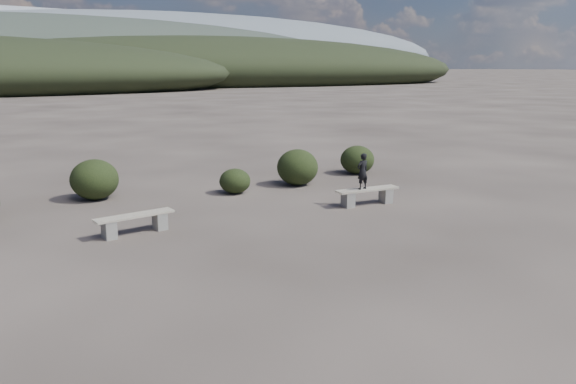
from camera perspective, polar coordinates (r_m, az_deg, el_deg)
ground at (r=9.94m, az=5.49°, el=-10.58°), size 1200.00×1200.00×0.00m
bench_left at (r=13.86m, az=-15.28°, el=-2.96°), size 1.94×0.78×0.48m
bench_right at (r=16.31m, az=8.06°, el=-0.29°), size 1.93×0.42×0.48m
seated_person at (r=16.07m, az=7.59°, el=2.10°), size 0.41×0.31×1.03m
shrub_b at (r=17.73m, az=-19.06°, el=1.21°), size 1.41×1.41×1.21m
shrub_c at (r=17.69m, az=-5.41°, el=1.12°), size 0.98×0.98×0.78m
shrub_d at (r=18.81m, az=0.97°, el=2.53°), size 1.38×1.38×1.21m
shrub_e at (r=21.01m, az=7.06°, el=3.28°), size 1.26×1.26×1.05m
mountain_ridges at (r=346.96m, az=-26.49°, el=12.51°), size 500.00×400.00×56.00m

